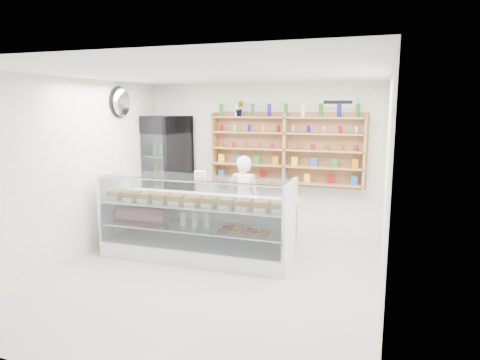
% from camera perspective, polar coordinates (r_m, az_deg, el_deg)
% --- Properties ---
extents(room, '(5.00, 5.00, 5.00)m').
position_cam_1_polar(room, '(5.84, -3.77, 0.13)').
color(room, '#BCBCC2').
rests_on(room, ground).
extents(display_counter, '(3.02, 0.90, 1.31)m').
position_cam_1_polar(display_counter, '(6.85, -5.75, -7.39)').
color(display_counter, white).
rests_on(display_counter, floor).
extents(shop_worker, '(0.60, 0.42, 1.55)m').
position_cam_1_polar(shop_worker, '(7.46, 0.48, -2.62)').
color(shop_worker, white).
rests_on(shop_worker, floor).
extents(drinks_cooler, '(0.97, 0.96, 2.20)m').
position_cam_1_polar(drinks_cooler, '(8.57, -9.82, 1.09)').
color(drinks_cooler, black).
rests_on(drinks_cooler, floor).
extents(wall_shelving, '(2.84, 0.28, 1.33)m').
position_cam_1_polar(wall_shelving, '(7.89, 6.06, 4.04)').
color(wall_shelving, '#AB8051').
rests_on(wall_shelving, back_wall).
extents(potted_plant, '(0.19, 0.17, 0.29)m').
position_cam_1_polar(potted_plant, '(8.08, -0.04, 9.52)').
color(potted_plant, '#1E6626').
rests_on(potted_plant, wall_shelving).
extents(security_mirror, '(0.15, 0.50, 0.50)m').
position_cam_1_polar(security_mirror, '(7.84, -15.49, 9.98)').
color(security_mirror, silver).
rests_on(security_mirror, left_wall).
extents(wall_sign, '(0.62, 0.03, 0.20)m').
position_cam_1_polar(wall_sign, '(7.83, 12.93, 10.08)').
color(wall_sign, white).
rests_on(wall_sign, back_wall).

